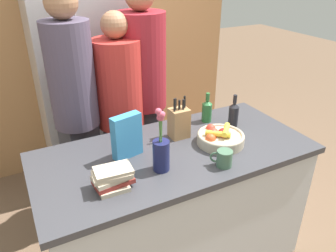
{
  "coord_description": "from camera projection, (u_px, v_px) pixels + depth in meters",
  "views": [
    {
      "loc": [
        -0.82,
        -1.5,
        1.94
      ],
      "look_at": [
        0.0,
        0.1,
        1.01
      ],
      "focal_mm": 35.0,
      "sensor_mm": 36.0,
      "label": 1
    }
  ],
  "objects": [
    {
      "name": "bottle_oil",
      "position": [
        234.0,
        114.0,
        2.25
      ],
      "size": [
        0.07,
        0.07,
        0.23
      ],
      "color": "black",
      "rests_on": "kitchen_island"
    },
    {
      "name": "person_in_red_tee",
      "position": [
        143.0,
        88.0,
        2.59
      ],
      "size": [
        0.37,
        0.37,
        1.81
      ],
      "rotation": [
        0.0,
        0.0,
        -0.29
      ],
      "color": "#383842",
      "rests_on": "ground_plane"
    },
    {
      "name": "kitchen_island",
      "position": [
        175.0,
        207.0,
        2.2
      ],
      "size": [
        1.7,
        0.79,
        0.89
      ],
      "color": "silver",
      "rests_on": "ground_plane"
    },
    {
      "name": "bottle_vinegar",
      "position": [
        207.0,
        110.0,
        2.31
      ],
      "size": [
        0.07,
        0.07,
        0.21
      ],
      "color": "#286633",
      "rests_on": "kitchen_island"
    },
    {
      "name": "book_stack",
      "position": [
        113.0,
        178.0,
        1.65
      ],
      "size": [
        0.21,
        0.15,
        0.11
      ],
      "color": "#B7A88E",
      "rests_on": "kitchen_island"
    },
    {
      "name": "knife_block",
      "position": [
        179.0,
        122.0,
        2.1
      ],
      "size": [
        0.12,
        0.1,
        0.28
      ],
      "color": "#A87A4C",
      "rests_on": "kitchen_island"
    },
    {
      "name": "back_wall_wood",
      "position": [
        93.0,
        33.0,
        3.13
      ],
      "size": [
        2.9,
        0.12,
        2.6
      ],
      "color": "#AD7A4C",
      "rests_on": "ground_plane"
    },
    {
      "name": "person_at_sink",
      "position": [
        75.0,
        104.0,
        2.29
      ],
      "size": [
        0.32,
        0.32,
        1.8
      ],
      "rotation": [
        0.0,
        0.0,
        0.38
      ],
      "color": "#383842",
      "rests_on": "ground_plane"
    },
    {
      "name": "flower_vase",
      "position": [
        161.0,
        150.0,
        1.76
      ],
      "size": [
        0.09,
        0.09,
        0.37
      ],
      "color": "#191E4C",
      "rests_on": "kitchen_island"
    },
    {
      "name": "refrigerator",
      "position": [
        81.0,
        79.0,
        2.89
      ],
      "size": [
        0.74,
        0.62,
        1.97
      ],
      "color": "#B7B7BC",
      "rests_on": "ground_plane"
    },
    {
      "name": "coffee_mug",
      "position": [
        224.0,
        158.0,
        1.82
      ],
      "size": [
        0.11,
        0.1,
        0.1
      ],
      "color": "#42664C",
      "rests_on": "kitchen_island"
    },
    {
      "name": "cereal_box",
      "position": [
        127.0,
        136.0,
        1.88
      ],
      "size": [
        0.19,
        0.1,
        0.26
      ],
      "color": "teal",
      "rests_on": "kitchen_island"
    },
    {
      "name": "person_in_blue",
      "position": [
        120.0,
        109.0,
        2.5
      ],
      "size": [
        0.36,
        0.36,
        1.63
      ],
      "rotation": [
        0.0,
        0.0,
        -0.33
      ],
      "color": "#383842",
      "rests_on": "ground_plane"
    },
    {
      "name": "fruit_bowl",
      "position": [
        220.0,
        137.0,
        2.05
      ],
      "size": [
        0.3,
        0.3,
        0.11
      ],
      "color": "tan",
      "rests_on": "kitchen_island"
    }
  ]
}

